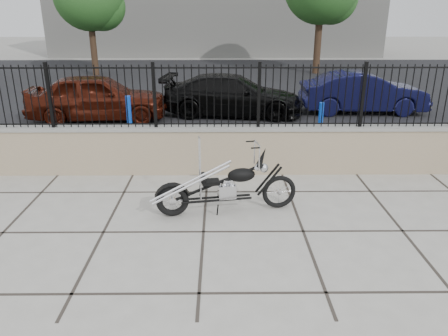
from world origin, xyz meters
The scene contains 10 objects.
ground_plane centered at (0.00, 0.00, 0.00)m, with size 90.00×90.00×0.00m, color #99968E.
parking_lot centered at (0.00, 12.50, 0.00)m, with size 30.00×30.00×0.00m, color black.
retaining_wall centered at (0.00, 2.50, 0.48)m, with size 14.00×0.36×0.96m, color gray.
iron_fence centered at (0.00, 2.50, 1.56)m, with size 14.00×0.08×1.20m, color black.
chopper_motorcycle centered at (0.32, 0.68, 0.66)m, with size 2.20×0.39×1.32m, color black, non-canonical shape.
car_red centered at (-3.33, 6.93, 0.68)m, with size 1.61×4.01×1.37m, color #401209.
car_black centered at (0.65, 7.51, 0.62)m, with size 1.74×4.28×1.24m, color black.
car_blue centered at (4.76, 7.84, 0.64)m, with size 1.35×3.87×1.27m, color black.
bollard_a centered at (-2.05, 5.01, 0.54)m, with size 0.13×0.13×1.09m, color #0D1BD0.
bollard_b centered at (2.73, 4.65, 0.49)m, with size 0.12×0.12×0.99m, color #0C30B7.
Camera 1 is at (0.25, -5.80, 3.17)m, focal length 35.00 mm.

